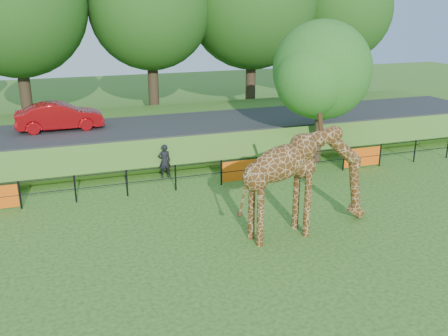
{
  "coord_description": "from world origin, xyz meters",
  "views": [
    {
      "loc": [
        -4.5,
        -11.02,
        7.34
      ],
      "look_at": [
        0.86,
        4.38,
        2.0
      ],
      "focal_mm": 40.0,
      "sensor_mm": 36.0,
      "label": 1
    }
  ],
  "objects_px": {
    "tree_east": "(323,74)",
    "visitor": "(165,161)",
    "car_red": "(60,116)",
    "giraffe": "(307,181)"
  },
  "relations": [
    {
      "from": "visitor",
      "to": "tree_east",
      "type": "distance_m",
      "value": 8.43
    },
    {
      "from": "giraffe",
      "to": "car_red",
      "type": "height_order",
      "value": "giraffe"
    },
    {
      "from": "car_red",
      "to": "visitor",
      "type": "bearing_deg",
      "value": -139.92
    },
    {
      "from": "giraffe",
      "to": "car_red",
      "type": "relative_size",
      "value": 1.21
    },
    {
      "from": "visitor",
      "to": "tree_east",
      "type": "xyz_separation_m",
      "value": [
        7.66,
        -0.1,
        3.51
      ]
    },
    {
      "from": "giraffe",
      "to": "tree_east",
      "type": "relative_size",
      "value": 0.74
    },
    {
      "from": "visitor",
      "to": "tree_east",
      "type": "relative_size",
      "value": 0.23
    },
    {
      "from": "tree_east",
      "to": "visitor",
      "type": "bearing_deg",
      "value": 179.28
    },
    {
      "from": "giraffe",
      "to": "visitor",
      "type": "distance_m",
      "value": 7.77
    },
    {
      "from": "giraffe",
      "to": "visitor",
      "type": "height_order",
      "value": "giraffe"
    }
  ]
}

